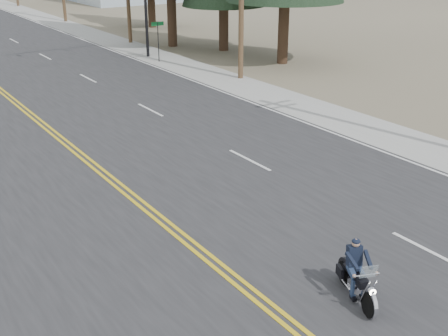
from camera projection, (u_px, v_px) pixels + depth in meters
name	position (u px, v px, depth m)	size (l,w,h in m)	color
sidewalk_right	(10.00, 7.00, 68.65)	(3.00, 200.00, 0.01)	#A5A5A0
street_sign	(158.00, 35.00, 36.96)	(0.90, 0.06, 2.62)	black
motorcyclist	(358.00, 272.00, 12.56)	(0.78, 1.82, 1.42)	black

